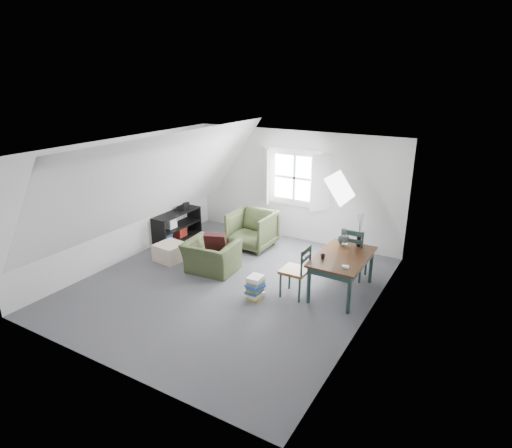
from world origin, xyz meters
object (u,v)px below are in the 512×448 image
Objects in this scene: armchair_far at (252,247)px; dining_chair_near at (297,270)px; ottoman at (170,252)px; magazine_stack at (255,288)px; media_shelf at (176,228)px; armchair_near at (212,271)px; dining_table at (342,261)px; dining_chair_far at (354,252)px.

dining_chair_near reaches higher than armchair_far.
magazine_stack reaches higher than ottoman.
media_shelf is at bearing -163.83° from armchair_far.
armchair_near is 1.02× the size of dining_chair_near.
armchair_near is 2.36× the size of magazine_stack.
dining_table is 1.49× the size of dining_chair_near.
dining_chair_far is (2.40, -0.32, 0.52)m from armchair_far.
ottoman reaches higher than armchair_near.
dining_chair_near reaches higher than media_shelf.
armchair_near is 1.06m from ottoman.
armchair_near is 0.74× the size of media_shelf.
magazine_stack is at bearing -57.27° from armchair_far.
armchair_far is 1.70× the size of ottoman.
magazine_stack is (-1.18, -1.62, -0.32)m from dining_chair_far.
armchair_near is 0.95× the size of dining_chair_far.
dining_chair_far is (-0.01, 0.67, -0.09)m from dining_table.
ottoman is 0.57× the size of dining_chair_near.
armchair_far reaches higher than ottoman.
dining_chair_far is at bearing 53.86° from magazine_stack.
armchair_near is at bearing 3.54° from dining_chair_far.
media_shelf is 3.31m from magazine_stack.
armchair_far is 1.83m from ottoman.
magazine_stack is (2.98, -1.45, -0.09)m from media_shelf.
armchair_far is 0.91× the size of dining_chair_far.
media_shelf is at bearing 174.34° from dining_table.
ottoman is at bearing -4.71° from armchair_near.
armchair_far is 2.47m from dining_chair_far.
magazine_stack is at bearing -63.84° from dining_chair_near.
armchair_far is 0.65× the size of dining_table.
magazine_stack is at bearing -140.25° from dining_table.
ottoman is at bearing -102.25° from dining_chair_near.
dining_table is 1.09× the size of media_shelf.
magazine_stack is at bearing -11.96° from ottoman.
ottoman is at bearing -55.85° from media_shelf.
dining_chair_far is at bearing -160.22° from armchair_near.
ottoman is 3.57m from dining_table.
media_shelf is (-1.70, 0.96, 0.30)m from armchair_near.
media_shelf is 3.18× the size of magazine_stack.
dining_table is at bearing 118.75° from dining_chair_near.
dining_chair_far is at bearing 2.14° from media_shelf.
armchair_far is at bearing 122.05° from magazine_stack.
magazine_stack is at bearing 154.10° from armchair_near.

